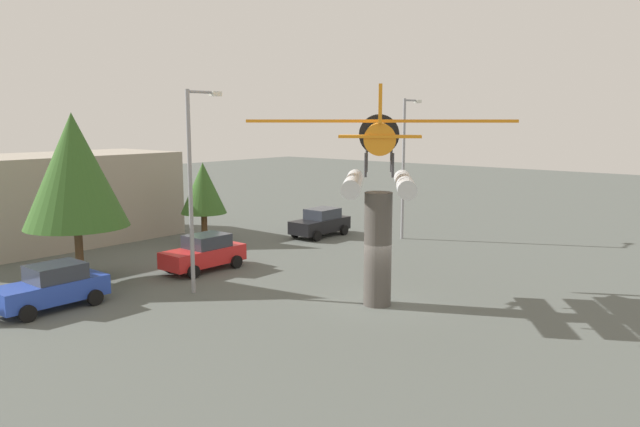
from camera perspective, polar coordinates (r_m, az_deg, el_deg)
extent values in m
plane|color=#515651|center=(25.24, 5.28, -8.36)|extent=(140.00, 140.00, 0.00)
cylinder|color=#4C4742|center=(24.66, 5.35, -3.30)|extent=(1.10, 1.10, 4.55)
cylinder|color=silver|center=(24.28, 7.80, 2.75)|extent=(4.34, 3.32, 0.70)
cylinder|color=#333338|center=(25.39, 6.59, 4.84)|extent=(0.14, 0.14, 0.90)
cylinder|color=#333338|center=(23.00, 6.73, 4.44)|extent=(0.14, 0.14, 0.90)
cylinder|color=silver|center=(24.27, 3.08, 2.81)|extent=(4.34, 3.32, 0.70)
cylinder|color=#333338|center=(25.39, 4.33, 4.87)|extent=(0.14, 0.14, 0.90)
cylinder|color=#333338|center=(22.99, 4.23, 4.48)|extent=(0.14, 0.14, 0.90)
cylinder|color=orange|center=(24.14, 5.50, 7.04)|extent=(5.72, 4.44, 1.10)
cube|color=black|center=(24.34, 5.50, 7.05)|extent=(4.21, 3.41, 0.20)
cone|color=#262628|center=(27.38, 5.48, 7.23)|extent=(1.08, 1.12, 0.88)
cylinder|color=black|center=(27.78, 5.47, 7.26)|extent=(1.06, 1.50, 1.80)
cube|color=orange|center=(24.53, 5.52, 8.49)|extent=(6.84, 9.17, 0.12)
cube|color=orange|center=(21.33, 5.54, 7.09)|extent=(2.17, 2.70, 0.10)
cube|color=orange|center=(21.33, 5.58, 10.04)|extent=(0.81, 0.61, 1.30)
cube|color=#2847B7|center=(26.59, -23.58, -6.57)|extent=(4.20, 1.70, 0.80)
cube|color=#2D333D|center=(26.52, -23.19, -4.97)|extent=(2.00, 1.56, 0.64)
cylinder|color=black|center=(26.96, -26.98, -7.47)|extent=(0.64, 0.22, 0.64)
cylinder|color=black|center=(25.36, -25.36, -8.35)|extent=(0.64, 0.22, 0.64)
cylinder|color=black|center=(28.05, -21.88, -6.53)|extent=(0.64, 0.22, 0.64)
cylinder|color=black|center=(26.52, -20.03, -7.29)|extent=(0.64, 0.22, 0.64)
cube|color=red|center=(31.00, -10.71, -3.87)|extent=(4.20, 1.70, 0.80)
cube|color=#2D333D|center=(31.01, -10.39, -2.49)|extent=(2.00, 1.56, 0.64)
cylinder|color=black|center=(30.98, -13.68, -4.73)|extent=(0.64, 0.22, 0.64)
cylinder|color=black|center=(29.59, -11.61, -5.30)|extent=(0.64, 0.22, 0.64)
cylinder|color=black|center=(32.60, -9.86, -3.94)|extent=(0.64, 0.22, 0.64)
cylinder|color=black|center=(31.28, -7.72, -4.43)|extent=(0.64, 0.22, 0.64)
cube|color=black|center=(39.21, 0.00, -1.08)|extent=(4.20, 1.70, 0.80)
cube|color=#2D333D|center=(39.28, 0.23, 0.01)|extent=(2.00, 1.56, 0.64)
cylinder|color=black|center=(38.87, -2.30, -1.77)|extent=(0.64, 0.22, 0.64)
cylinder|color=black|center=(37.70, -0.28, -2.09)|extent=(0.64, 0.22, 0.64)
cylinder|color=black|center=(40.87, 0.25, -1.24)|extent=(0.64, 0.22, 0.64)
cylinder|color=black|center=(39.76, 2.24, -1.53)|extent=(0.64, 0.22, 0.64)
cylinder|color=gray|center=(26.50, -11.86, 1.84)|extent=(0.18, 0.18, 8.61)
cylinder|color=gray|center=(26.84, -10.78, 10.95)|extent=(1.60, 0.12, 0.12)
cube|color=silver|center=(27.29, -9.62, 10.84)|extent=(0.50, 0.28, 0.20)
cylinder|color=gray|center=(38.33, 7.69, 4.03)|extent=(0.18, 0.18, 8.62)
cylinder|color=gray|center=(38.90, 8.46, 10.29)|extent=(1.60, 0.12, 0.12)
cube|color=silver|center=(39.50, 9.00, 10.18)|extent=(0.50, 0.28, 0.20)
cube|color=#9E9384|center=(39.92, -23.99, 1.15)|extent=(14.95, 6.73, 5.31)
cylinder|color=brown|center=(30.13, -21.31, -3.57)|extent=(0.36, 0.36, 2.59)
cone|color=#335B23|center=(29.59, -21.72, 3.73)|extent=(4.59, 4.59, 5.10)
cylinder|color=brown|center=(37.66, -10.61, -1.34)|extent=(0.36, 0.36, 1.82)
cone|color=#335B23|center=(37.32, -10.72, 2.33)|extent=(2.73, 2.73, 3.03)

